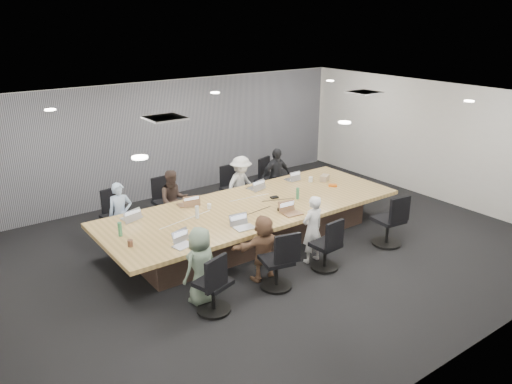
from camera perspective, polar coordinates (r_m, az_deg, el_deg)
floor at (r=9.66m, az=1.41°, el=-6.53°), size 10.00×8.00×0.00m
ceiling at (r=8.79m, az=1.56°, el=10.08°), size 10.00×8.00×0.00m
wall_back at (r=12.41m, az=-9.90°, el=6.06°), size 10.00×0.00×2.80m
wall_front at (r=6.67m, az=23.12°, el=-7.50°), size 10.00×0.00×2.80m
wall_right at (r=12.70m, az=19.77°, el=5.49°), size 0.00×8.00×2.80m
curtain at (r=12.34m, az=-9.73°, el=5.99°), size 9.80×0.04×2.80m
conference_table at (r=9.85m, az=-0.34°, el=-3.39°), size 6.00×2.20×0.74m
chair_0 at (r=10.34m, az=-15.81°, el=-3.12°), size 0.60×0.60×0.78m
chair_1 at (r=10.72m, az=-10.15°, el=-1.61°), size 0.60×0.60×0.85m
chair_2 at (r=11.50m, az=-2.70°, el=-0.02°), size 0.56×0.56×0.78m
chair_3 at (r=12.04m, az=1.24°, el=0.94°), size 0.67×0.67×0.79m
chair_4 at (r=7.62m, az=-4.92°, el=-10.84°), size 0.69×0.69×0.81m
chair_5 at (r=8.21m, az=2.34°, el=-8.29°), size 0.68×0.68×0.83m
chair_6 at (r=8.88m, az=7.93°, el=-6.45°), size 0.55×0.55×0.77m
chair_7 at (r=9.99m, az=14.84°, el=-3.52°), size 0.65×0.65×0.88m
person_0 at (r=9.94m, az=-15.21°, el=-2.49°), size 0.52×0.40×1.26m
laptop_0 at (r=9.42m, az=-14.04°, el=-2.86°), size 0.40×0.32×0.02m
person_1 at (r=10.35m, az=-9.36°, el=-1.03°), size 0.73×0.63×1.30m
laptop_1 at (r=9.86m, az=-7.93°, el=-1.41°), size 0.37×0.29×0.02m
person_2 at (r=11.14m, az=-1.72°, el=0.80°), size 0.95×0.68×1.32m
laptop_2 at (r=10.69m, az=-0.06°, el=0.48°), size 0.40×0.31×0.02m
person_3 at (r=11.69m, az=2.29°, el=1.80°), size 0.81×0.37×1.35m
laptop_3 at (r=11.27m, az=4.03°, el=1.46°), size 0.28×0.20×0.02m
person_4 at (r=7.77m, az=-6.33°, el=-8.36°), size 0.69×0.54×1.25m
laptop_4 at (r=8.15m, az=-8.32°, el=-6.09°), size 0.36×0.28×0.02m
person_5 at (r=8.38m, az=0.86°, el=-6.41°), size 1.11×0.52×1.16m
laptop_5 at (r=8.72m, az=-1.31°, el=-4.11°), size 0.37×0.27×0.02m
person_6 at (r=9.00m, az=6.46°, el=-4.25°), size 0.47×0.31×1.26m
laptop_6 at (r=9.33m, az=4.22°, el=-2.50°), size 0.37×0.27×0.02m
bottle_green_left at (r=8.68m, az=-15.29°, el=-4.12°), size 0.09×0.09×0.25m
bottle_green_right at (r=10.07m, az=4.78°, el=-0.16°), size 0.07×0.07×0.24m
bottle_clear at (r=9.16m, az=-6.75°, el=-2.30°), size 0.07×0.07×0.24m
cup_white_far at (r=9.60m, az=-5.37°, el=-1.62°), size 0.10×0.10×0.10m
cup_white_near at (r=11.15m, az=6.27°, el=1.44°), size 0.11×0.11×0.11m
mug_brown at (r=8.30m, az=-14.17°, el=-5.69°), size 0.09×0.09×0.11m
mic_left at (r=9.00m, az=-2.39°, el=-3.29°), size 0.18×0.15×0.03m
mic_right at (r=10.12m, az=2.10°, el=-0.61°), size 0.17×0.12×0.03m
stapler at (r=9.51m, az=2.88°, el=-1.88°), size 0.17×0.07×0.06m
canvas_bag at (r=11.26m, az=7.84°, el=1.60°), size 0.28×0.24×0.13m
snack_packet at (r=10.93m, az=8.75°, el=0.76°), size 0.21×0.21×0.04m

